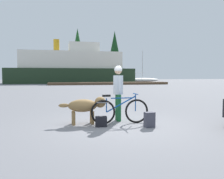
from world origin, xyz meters
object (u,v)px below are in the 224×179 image
(backpack, at_px, (149,120))
(person_cyclist, at_px, (118,87))
(handbag_pannier, at_px, (101,122))
(sailboat_moored, at_px, (142,80))
(ferry_boat, at_px, (72,68))
(dog, at_px, (86,106))
(bicycle, at_px, (120,111))

(backpack, bearing_deg, person_cyclist, 119.33)
(handbag_pannier, relative_size, sailboat_moored, 0.04)
(ferry_boat, bearing_deg, sailboat_moored, 17.29)
(dog, relative_size, backpack, 3.30)
(bicycle, xyz_separation_m, person_cyclist, (0.08, 0.50, 0.70))
(bicycle, bearing_deg, ferry_boat, 89.05)
(bicycle, height_order, handbag_pannier, bicycle)
(person_cyclist, bearing_deg, backpack, -60.67)
(bicycle, relative_size, backpack, 4.16)
(handbag_pannier, bearing_deg, bicycle, 23.19)
(handbag_pannier, xyz_separation_m, sailboat_moored, (17.71, 44.98, 0.33))
(person_cyclist, bearing_deg, bicycle, -98.66)
(handbag_pannier, bearing_deg, dog, 128.94)
(ferry_boat, bearing_deg, bicycle, -90.95)
(bicycle, relative_size, person_cyclist, 1.00)
(dog, bearing_deg, handbag_pannier, -51.06)
(bicycle, relative_size, handbag_pannier, 5.66)
(ferry_boat, bearing_deg, person_cyclist, -90.86)
(ferry_boat, height_order, sailboat_moored, ferry_boat)
(backpack, relative_size, handbag_pannier, 1.36)
(bicycle, distance_m, sailboat_moored, 47.87)
(bicycle, height_order, backpack, bicycle)
(bicycle, relative_size, ferry_boat, 0.08)
(handbag_pannier, bearing_deg, person_cyclist, 47.52)
(person_cyclist, bearing_deg, handbag_pannier, -132.48)
(bicycle, xyz_separation_m, sailboat_moored, (17.09, 44.71, 0.08))
(person_cyclist, xyz_separation_m, handbag_pannier, (-0.70, -0.77, -0.95))
(person_cyclist, bearing_deg, ferry_boat, 89.14)
(person_cyclist, relative_size, backpack, 4.14)
(backpack, bearing_deg, ferry_boat, 90.08)
(bicycle, height_order, person_cyclist, person_cyclist)
(bicycle, distance_m, handbag_pannier, 0.73)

